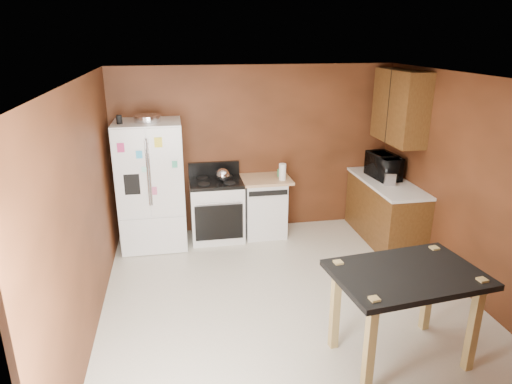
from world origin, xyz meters
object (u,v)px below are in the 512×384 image
object	(u,v)px
pen_cup	(119,120)
green_canister	(281,173)
dishwasher	(264,206)
toaster	(389,177)
paper_towel	(282,172)
island	(406,285)
kettle	(223,175)
refrigerator	(152,185)
microwave	(384,167)
gas_range	(217,209)
roasting_pan	(147,118)

from	to	relation	value
pen_cup	green_canister	world-z (taller)	pen_cup
green_canister	dishwasher	size ratio (longest dim) A/B	0.12
green_canister	toaster	size ratio (longest dim) A/B	0.44
paper_towel	toaster	distance (m)	1.51
paper_towel	green_canister	bearing A→B (deg)	85.96
green_canister	island	world-z (taller)	green_canister
paper_towel	dishwasher	world-z (taller)	paper_towel
kettle	island	size ratio (longest dim) A/B	0.14
dishwasher	refrigerator	bearing A→B (deg)	-177.01
pen_cup	microwave	xyz separation A→B (m)	(3.70, -0.12, -0.80)
kettle	microwave	world-z (taller)	microwave
green_canister	island	bearing A→B (deg)	-81.81
paper_towel	gas_range	size ratio (longest dim) A/B	0.22
pen_cup	dishwasher	bearing A→B (deg)	5.62
green_canister	gas_range	size ratio (longest dim) A/B	0.10
roasting_pan	green_canister	xyz separation A→B (m)	(1.87, 0.15, -0.90)
green_canister	dishwasher	xyz separation A→B (m)	(-0.26, -0.05, -0.49)
paper_towel	toaster	size ratio (longest dim) A/B	1.01
kettle	dishwasher	bearing A→B (deg)	7.95
refrigerator	toaster	bearing A→B (deg)	-8.70
dishwasher	island	world-z (taller)	island
paper_towel	microwave	bearing A→B (deg)	-7.17
paper_towel	microwave	xyz separation A→B (m)	(1.48, -0.19, 0.05)
green_canister	dishwasher	world-z (taller)	green_canister
roasting_pan	gas_range	distance (m)	1.65
roasting_pan	toaster	distance (m)	3.44
pen_cup	toaster	distance (m)	3.77
island	dishwasher	bearing A→B (deg)	103.05
refrigerator	gas_range	bearing A→B (deg)	3.81
paper_towel	roasting_pan	bearing A→B (deg)	179.27
pen_cup	paper_towel	world-z (taller)	pen_cup
toaster	refrigerator	size ratio (longest dim) A/B	0.13
paper_towel	dishwasher	xyz separation A→B (m)	(-0.25, 0.13, -0.56)
toaster	gas_range	distance (m)	2.52
green_canister	refrigerator	size ratio (longest dim) A/B	0.06
roasting_pan	green_canister	size ratio (longest dim) A/B	3.33
kettle	microwave	size ratio (longest dim) A/B	0.34
toaster	dishwasher	bearing A→B (deg)	173.39
green_canister	microwave	size ratio (longest dim) A/B	0.18
gas_range	pen_cup	bearing A→B (deg)	-172.28
roasting_pan	gas_range	xyz separation A→B (m)	(0.90, 0.08, -1.38)
dishwasher	island	size ratio (longest dim) A/B	0.64
green_canister	gas_range	xyz separation A→B (m)	(-0.98, -0.07, -0.48)
green_canister	microwave	world-z (taller)	microwave
microwave	gas_range	xyz separation A→B (m)	(-2.45, 0.29, -0.60)
dishwasher	island	xyz separation A→B (m)	(0.70, -3.03, 0.33)
refrigerator	island	size ratio (longest dim) A/B	1.29
kettle	roasting_pan	bearing A→B (deg)	-179.13
pen_cup	refrigerator	bearing A→B (deg)	17.83
green_canister	island	distance (m)	3.11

